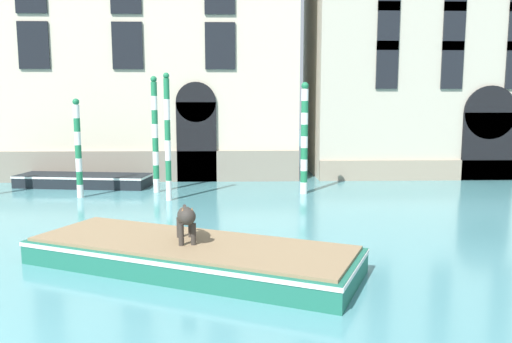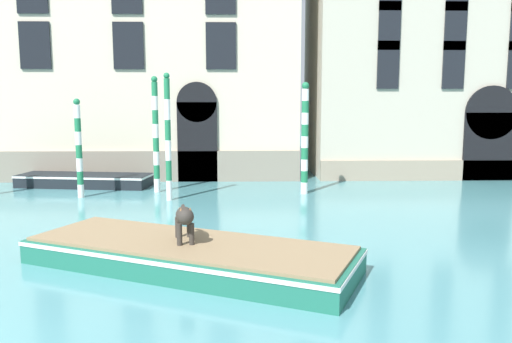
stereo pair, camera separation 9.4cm
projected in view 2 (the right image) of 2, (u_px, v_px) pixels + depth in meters
palazzo_left at (142, 10)px, 23.37m from camera, size 14.37×6.13×15.35m
palazzo_right at (457, 48)px, 24.00m from camera, size 13.98×6.13×12.01m
boat_foreground at (189, 254)px, 10.20m from camera, size 7.19×4.94×0.54m
dog_on_deck at (185, 217)px, 10.07m from camera, size 0.49×1.18×0.79m
boat_moored_near_palazzo at (85, 180)px, 20.15m from camera, size 5.45×2.24×0.50m
mooring_pole_0 at (156, 134)px, 18.63m from camera, size 0.23×0.23×4.34m
mooring_pole_1 at (79, 148)px, 17.61m from camera, size 0.23×0.23×3.51m
mooring_pole_3 at (305, 138)px, 18.32m from camera, size 0.27×0.27×4.11m
mooring_pole_5 at (168, 137)px, 17.03m from camera, size 0.21×0.21×4.36m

